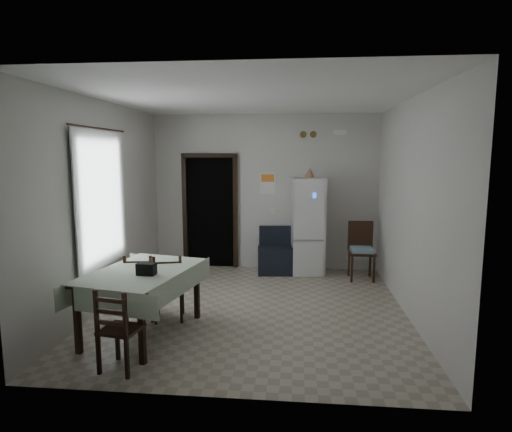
{
  "coord_description": "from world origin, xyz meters",
  "views": [
    {
      "loc": [
        0.61,
        -5.75,
        2.15
      ],
      "look_at": [
        0.0,
        0.5,
        1.25
      ],
      "focal_mm": 30.0,
      "sensor_mm": 36.0,
      "label": 1
    }
  ],
  "objects_px": {
    "navy_seat": "(277,250)",
    "dining_chair_near_head": "(121,328)",
    "dining_chair_far_left": "(142,286)",
    "dining_table": "(143,302)",
    "fridge": "(308,226)",
    "corner_chair": "(362,251)",
    "dining_chair_far_right": "(169,286)"
  },
  "relations": [
    {
      "from": "navy_seat",
      "to": "dining_chair_far_right",
      "type": "height_order",
      "value": "dining_chair_far_right"
    },
    {
      "from": "corner_chair",
      "to": "dining_chair_far_left",
      "type": "distance_m",
      "value": 3.78
    },
    {
      "from": "dining_chair_far_right",
      "to": "dining_chair_near_head",
      "type": "distance_m",
      "value": 1.35
    },
    {
      "from": "dining_table",
      "to": "dining_chair_far_right",
      "type": "xyz_separation_m",
      "value": [
        0.17,
        0.5,
        0.05
      ]
    },
    {
      "from": "fridge",
      "to": "navy_seat",
      "type": "relative_size",
      "value": 2.12
    },
    {
      "from": "dining_table",
      "to": "dining_chair_far_left",
      "type": "xyz_separation_m",
      "value": [
        -0.2,
        0.5,
        0.04
      ]
    },
    {
      "from": "fridge",
      "to": "dining_chair_far_right",
      "type": "xyz_separation_m",
      "value": [
        -1.86,
        -2.41,
        -0.43
      ]
    },
    {
      "from": "corner_chair",
      "to": "dining_table",
      "type": "xyz_separation_m",
      "value": [
        -2.95,
        -2.59,
        -0.1
      ]
    },
    {
      "from": "navy_seat",
      "to": "corner_chair",
      "type": "relative_size",
      "value": 0.82
    },
    {
      "from": "dining_chair_far_left",
      "to": "dining_table",
      "type": "bearing_deg",
      "value": 103.95
    },
    {
      "from": "corner_chair",
      "to": "dining_chair_far_right",
      "type": "relative_size",
      "value": 1.13
    },
    {
      "from": "navy_seat",
      "to": "dining_table",
      "type": "xyz_separation_m",
      "value": [
        -1.46,
        -2.91,
        -0.01
      ]
    },
    {
      "from": "fridge",
      "to": "dining_table",
      "type": "relative_size",
      "value": 1.14
    },
    {
      "from": "dining_chair_far_right",
      "to": "dining_chair_far_left",
      "type": "bearing_deg",
      "value": -12.36
    },
    {
      "from": "fridge",
      "to": "corner_chair",
      "type": "bearing_deg",
      "value": -26.23
    },
    {
      "from": "dining_chair_far_left",
      "to": "dining_chair_near_head",
      "type": "distance_m",
      "value": 1.38
    },
    {
      "from": "navy_seat",
      "to": "dining_chair_far_right",
      "type": "distance_m",
      "value": 2.74
    },
    {
      "from": "navy_seat",
      "to": "dining_chair_far_right",
      "type": "xyz_separation_m",
      "value": [
        -1.29,
        -2.41,
        0.03
      ]
    },
    {
      "from": "corner_chair",
      "to": "dining_chair_near_head",
      "type": "relative_size",
      "value": 1.16
    },
    {
      "from": "corner_chair",
      "to": "dining_chair_near_head",
      "type": "xyz_separation_m",
      "value": [
        -2.86,
        -3.44,
        -0.07
      ]
    },
    {
      "from": "fridge",
      "to": "dining_table",
      "type": "bearing_deg",
      "value": -131.83
    },
    {
      "from": "navy_seat",
      "to": "fridge",
      "type": "bearing_deg",
      "value": -5.33
    },
    {
      "from": "navy_seat",
      "to": "dining_chair_far_left",
      "type": "height_order",
      "value": "dining_chair_far_left"
    },
    {
      "from": "corner_chair",
      "to": "dining_chair_near_head",
      "type": "bearing_deg",
      "value": -130.84
    },
    {
      "from": "navy_seat",
      "to": "dining_chair_far_left",
      "type": "xyz_separation_m",
      "value": [
        -1.66,
        -2.41,
        0.03
      ]
    },
    {
      "from": "navy_seat",
      "to": "dining_chair_near_head",
      "type": "distance_m",
      "value": 4.0
    },
    {
      "from": "dining_chair_far_left",
      "to": "dining_chair_near_head",
      "type": "height_order",
      "value": "dining_chair_far_left"
    },
    {
      "from": "dining_table",
      "to": "corner_chair",
      "type": "bearing_deg",
      "value": 53.0
    },
    {
      "from": "fridge",
      "to": "dining_chair_far_left",
      "type": "relative_size",
      "value": 1.97
    },
    {
      "from": "dining_table",
      "to": "dining_chair_far_left",
      "type": "bearing_deg",
      "value": 123.57
    },
    {
      "from": "fridge",
      "to": "dining_table",
      "type": "height_order",
      "value": "fridge"
    },
    {
      "from": "dining_table",
      "to": "dining_chair_far_right",
      "type": "relative_size",
      "value": 1.72
    }
  ]
}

